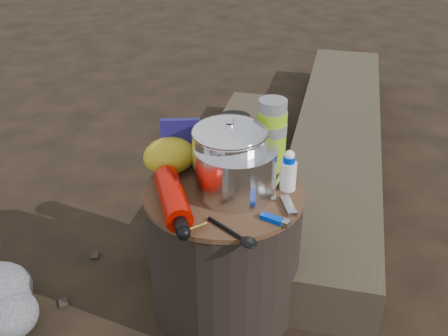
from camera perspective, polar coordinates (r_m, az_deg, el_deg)
name	(u,v)px	position (r m, az deg, el deg)	size (l,w,h in m)	color
ground	(224,300)	(1.75, 0.00, -13.76)	(60.00, 60.00, 0.00)	black
stump	(224,249)	(1.62, 0.00, -8.51)	(0.44, 0.44, 0.41)	black
log_main	(337,142)	(2.50, 11.76, 2.66)	(0.36, 2.14, 0.18)	#3C3325
log_small	(229,163)	(2.35, 0.51, 0.51)	(0.25, 1.34, 0.11)	#3C3325
foil_windscreen	(235,170)	(1.46, 1.21, -0.24)	(0.22, 0.22, 0.13)	silver
camping_pot	(229,155)	(1.46, 0.58, 1.36)	(0.20, 0.20, 0.20)	white
fuel_bottle	(173,198)	(1.41, -5.39, -3.17)	(0.07, 0.28, 0.07)	#C90B01
thermos	(272,135)	(1.56, 5.02, 3.46)	(0.08, 0.08, 0.21)	#94CF1B
travel_mug	(234,138)	(1.62, 1.07, 3.14)	(0.09, 0.09, 0.14)	black
stuff_sack	(170,156)	(1.57, -5.75, 1.28)	(0.15, 0.13, 0.10)	gold
food_pouch	(181,143)	(1.59, -4.54, 2.59)	(0.12, 0.03, 0.15)	#171253
lighter	(272,218)	(1.38, 5.08, -5.31)	(0.02, 0.08, 0.01)	#0033DD
multitool	(288,206)	(1.43, 6.76, -3.95)	(0.02, 0.09, 0.01)	#AFAEB4
pot_grabber	(274,187)	(1.51, 5.28, -1.99)	(0.03, 0.13, 0.01)	#AFAEB4
spork	(227,229)	(1.34, 0.36, -6.46)	(0.03, 0.15, 0.01)	black
squeeze_bottle	(288,172)	(1.49, 6.79, -0.45)	(0.04, 0.04, 0.11)	white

